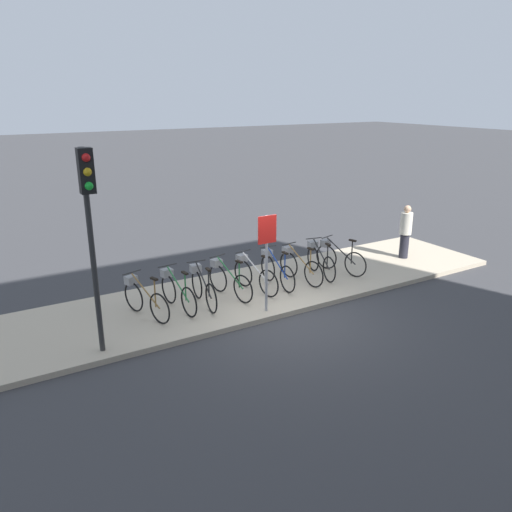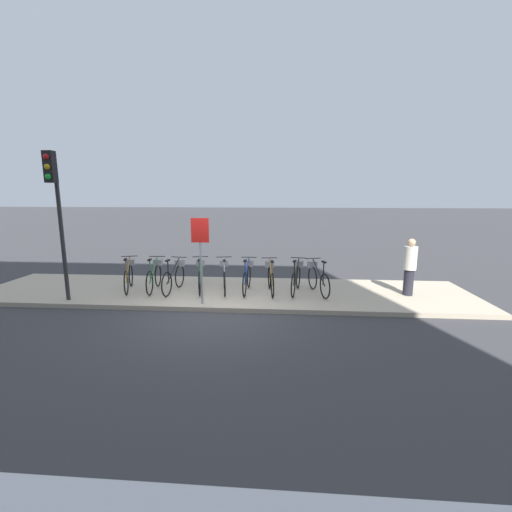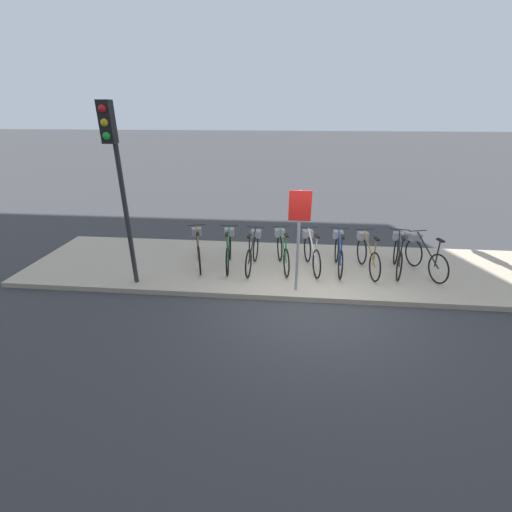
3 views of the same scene
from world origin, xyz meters
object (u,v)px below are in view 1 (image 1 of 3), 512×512
object	(u,v)px
parked_bicycle_0	(143,297)
parked_bicycle_6	(298,265)
parked_bicycle_7	(319,259)
pedestrian	(405,231)
parked_bicycle_5	(275,269)
parked_bicycle_8	(338,256)
parked_bicycle_1	(176,290)
sign_post	(267,247)
traffic_light	(89,211)
parked_bicycle_3	(228,279)
parked_bicycle_4	(253,273)
parked_bicycle_2	(202,286)

from	to	relation	value
parked_bicycle_0	parked_bicycle_6	world-z (taller)	same
parked_bicycle_7	parked_bicycle_6	bearing A→B (deg)	-174.17
parked_bicycle_0	parked_bicycle_7	bearing A→B (deg)	1.48
parked_bicycle_7	pedestrian	size ratio (longest dim) A/B	1.01
parked_bicycle_5	pedestrian	bearing A→B (deg)	-0.69
parked_bicycle_5	parked_bicycle_8	xyz separation A→B (m)	(1.97, -0.03, 0.00)
parked_bicycle_1	parked_bicycle_5	xyz separation A→B (m)	(2.67, 0.08, 0.00)
parked_bicycle_5	sign_post	xyz separation A→B (m)	(-1.03, -1.23, 1.04)
parked_bicycle_6	sign_post	distance (m)	2.31
traffic_light	parked_bicycle_3	bearing A→B (deg)	21.13
parked_bicycle_3	parked_bicycle_7	size ratio (longest dim) A/B	1.00
parked_bicycle_8	pedestrian	bearing A→B (deg)	-0.62
parked_bicycle_8	parked_bicycle_7	bearing A→B (deg)	174.60
pedestrian	parked_bicycle_8	bearing A→B (deg)	179.38
parked_bicycle_4	parked_bicycle_5	distance (m)	0.66
traffic_light	parked_bicycle_7	bearing A→B (deg)	12.22
parked_bicycle_5	traffic_light	distance (m)	5.29
parked_bicycle_0	parked_bicycle_6	distance (m)	4.10
parked_bicycle_0	parked_bicycle_4	size ratio (longest dim) A/B	0.98
pedestrian	parked_bicycle_6	bearing A→B (deg)	179.90
parked_bicycle_1	traffic_light	bearing A→B (deg)	-148.31
parked_bicycle_2	parked_bicycle_8	size ratio (longest dim) A/B	1.03
parked_bicycle_8	pedestrian	xyz separation A→B (m)	(2.47, -0.03, 0.38)
parked_bicycle_3	parked_bicycle_4	world-z (taller)	same
parked_bicycle_8	traffic_light	bearing A→B (deg)	-169.27
parked_bicycle_3	parked_bicycle_5	xyz separation A→B (m)	(1.36, 0.01, 0.00)
parked_bicycle_3	parked_bicycle_5	size ratio (longest dim) A/B	0.99
parked_bicycle_6	parked_bicycle_8	size ratio (longest dim) A/B	1.03
parked_bicycle_4	traffic_light	size ratio (longest dim) A/B	0.42
parked_bicycle_0	parked_bicycle_3	world-z (taller)	same
parked_bicycle_2	parked_bicycle_7	distance (m)	3.47
parked_bicycle_0	parked_bicycle_7	xyz separation A→B (m)	(4.83, 0.12, 0.00)
parked_bicycle_8	traffic_light	size ratio (longest dim) A/B	0.41
parked_bicycle_6	parked_bicycle_3	bearing A→B (deg)	179.08
parked_bicycle_4	sign_post	xyz separation A→B (m)	(-0.37, -1.22, 1.04)
parked_bicycle_1	parked_bicycle_7	xyz separation A→B (m)	(4.07, 0.10, 0.00)
parked_bicycle_7	parked_bicycle_8	size ratio (longest dim) A/B	1.02
parked_bicycle_3	parked_bicycle_5	world-z (taller)	same
parked_bicycle_1	parked_bicycle_5	size ratio (longest dim) A/B	1.00
parked_bicycle_0	parked_bicycle_1	xyz separation A→B (m)	(0.76, 0.02, 0.00)
parked_bicycle_3	parked_bicycle_5	distance (m)	1.36
parked_bicycle_3	traffic_light	bearing A→B (deg)	-158.87
parked_bicycle_4	traffic_light	xyz separation A→B (m)	(-3.96, -1.26, 2.26)
parked_bicycle_8	traffic_light	xyz separation A→B (m)	(-6.59, -1.25, 2.26)
parked_bicycle_8	parked_bicycle_4	bearing A→B (deg)	179.66
parked_bicycle_1	parked_bicycle_4	size ratio (longest dim) A/B	1.01
parked_bicycle_8	parked_bicycle_2	bearing A→B (deg)	-178.50
parked_bicycle_8	sign_post	bearing A→B (deg)	-158.18
parked_bicycle_2	parked_bicycle_6	size ratio (longest dim) A/B	1.00
parked_bicycle_0	parked_bicycle_2	world-z (taller)	same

